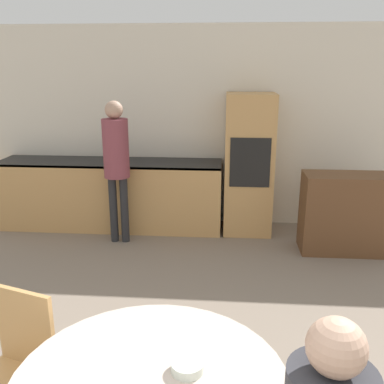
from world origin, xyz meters
TOP-DOWN VIEW (x-y plane):
  - wall_back at (0.00, 5.41)m, footprint 7.12×0.05m
  - kitchen_counter at (-1.26, 5.07)m, footprint 2.91×0.60m
  - oven_unit at (0.54, 5.07)m, footprint 0.60×0.59m
  - sideboard at (1.63, 4.50)m, footprint 0.98×0.45m
  - chair_far_left at (-0.87, 1.63)m, footprint 0.50×0.50m
  - person_standing at (-1.04, 4.58)m, footprint 0.30×0.30m
  - bowl_near at (0.09, 1.35)m, footprint 0.15×0.15m

SIDE VIEW (x-z plane):
  - sideboard at x=1.63m, z-range 0.00..0.92m
  - kitchen_counter at x=-1.26m, z-range 0.01..0.91m
  - chair_far_left at x=-0.87m, z-range 0.06..0.99m
  - bowl_near at x=0.09m, z-range 0.77..0.82m
  - oven_unit at x=0.54m, z-range 0.00..1.77m
  - person_standing at x=-1.04m, z-range 0.22..1.93m
  - wall_back at x=0.00m, z-range 0.00..2.60m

